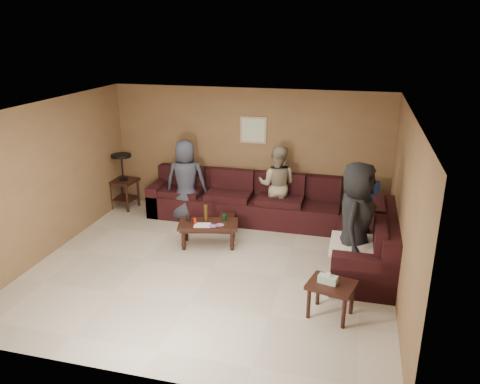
{
  "coord_description": "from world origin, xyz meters",
  "views": [
    {
      "loc": [
        2.05,
        -6.22,
        3.58
      ],
      "look_at": [
        0.25,
        0.85,
        1.0
      ],
      "focal_mm": 35.0,
      "sensor_mm": 36.0,
      "label": 1
    }
  ],
  "objects": [
    {
      "name": "coffee_table",
      "position": [
        -0.3,
        0.77,
        0.36
      ],
      "size": [
        1.1,
        0.73,
        0.7
      ],
      "rotation": [
        0.0,
        0.0,
        0.24
      ],
      "color": "black",
      "rests_on": "ground"
    },
    {
      "name": "sectional_sofa",
      "position": [
        0.81,
        1.52,
        0.33
      ],
      "size": [
        4.65,
        2.9,
        0.97
      ],
      "color": "black",
      "rests_on": "ground"
    },
    {
      "name": "person_right",
      "position": [
        2.14,
        0.27,
        0.9
      ],
      "size": [
        0.73,
        0.97,
        1.8
      ],
      "primitive_type": "imported",
      "rotation": [
        0.0,
        0.0,
        1.38
      ],
      "color": "black",
      "rests_on": "ground"
    },
    {
      "name": "room",
      "position": [
        0.0,
        0.0,
        1.66
      ],
      "size": [
        5.6,
        5.5,
        2.5
      ],
      "color": "beige",
      "rests_on": "ground"
    },
    {
      "name": "person_middle",
      "position": [
        0.66,
        2.08,
        0.76
      ],
      "size": [
        0.75,
        0.59,
        1.52
      ],
      "primitive_type": "imported",
      "rotation": [
        0.0,
        0.0,
        3.12
      ],
      "color": "gray",
      "rests_on": "ground"
    },
    {
      "name": "side_table_right",
      "position": [
        1.89,
        -0.84,
        0.41
      ],
      "size": [
        0.68,
        0.6,
        0.63
      ],
      "rotation": [
        0.0,
        0.0,
        -0.25
      ],
      "color": "black",
      "rests_on": "ground"
    },
    {
      "name": "end_table_left",
      "position": [
        -2.54,
        2.05,
        0.6
      ],
      "size": [
        0.56,
        0.56,
        1.15
      ],
      "rotation": [
        0.0,
        0.0,
        -0.13
      ],
      "color": "black",
      "rests_on": "ground"
    },
    {
      "name": "waste_bin",
      "position": [
        -0.14,
        1.41,
        0.16
      ],
      "size": [
        0.3,
        0.3,
        0.33
      ],
      "primitive_type": "cube",
      "rotation": [
        0.0,
        0.0,
        0.1
      ],
      "color": "black",
      "rests_on": "ground"
    },
    {
      "name": "person_left",
      "position": [
        -1.07,
        1.8,
        0.79
      ],
      "size": [
        0.87,
        0.66,
        1.59
      ],
      "primitive_type": "imported",
      "rotation": [
        0.0,
        0.0,
        3.35
      ],
      "color": "#303643",
      "rests_on": "ground"
    },
    {
      "name": "wall_art",
      "position": [
        0.1,
        2.48,
        1.7
      ],
      "size": [
        0.52,
        0.04,
        0.52
      ],
      "color": "tan",
      "rests_on": "ground"
    }
  ]
}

